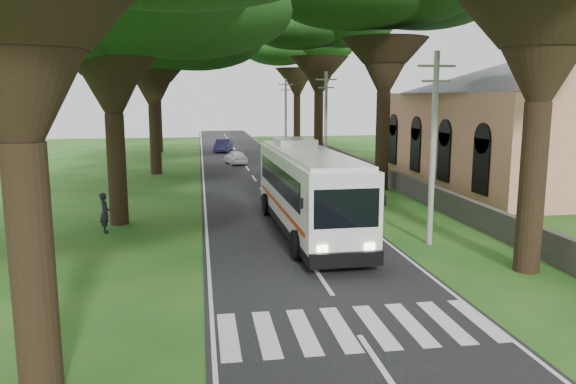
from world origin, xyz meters
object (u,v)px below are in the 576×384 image
church (509,114)px  coach_bus (307,189)px  pole_far (286,114)px  distant_car_b (223,145)px  pole_mid (326,123)px  pole_near (433,146)px  distant_car_a (236,157)px  pedestrian (105,213)px

church → coach_bus: bearing=-143.5°
pole_far → distant_car_b: (-6.92, 0.77, -3.44)m
church → distant_car_b: bearing=127.4°
church → pole_far: (-12.36, 24.45, -0.73)m
pole_far → coach_bus: pole_far is taller
distant_car_b → pole_mid: bearing=-59.2°
coach_bus → distant_car_b: bearing=92.1°
church → pole_far: 27.41m
pole_near → distant_car_a: size_ratio=2.15×
pole_near → pole_mid: same height
church → pedestrian: 28.85m
pedestrian → pole_far: bearing=-39.8°
distant_car_a → pole_near: bearing=90.3°
pole_far → distant_car_a: pole_far is taller
pole_mid → pedestrian: size_ratio=4.31×
pole_mid → pedestrian: 21.25m
coach_bus → distant_car_a: (-1.60, 26.29, -1.36)m
church → pole_near: 19.88m
pole_mid → pedestrian: bearing=-131.4°
pole_near → coach_bus: pole_near is taller
pole_far → pedestrian: 38.49m
church → pedestrian: church is taller
pole_far → distant_car_a: (-6.30, -10.79, -3.51)m
pole_far → pole_near: bearing=-90.0°
pole_mid → coach_bus: (-4.70, -17.08, -2.15)m
pole_near → pole_far: size_ratio=1.00×
pedestrian → church: bearing=-85.3°
pole_mid → distant_car_b: pole_mid is taller
pole_far → coach_bus: 37.44m
church → pole_mid: church is taller
pole_far → distant_car_a: bearing=-120.3°
coach_bus → pedestrian: coach_bus is taller
church → distant_car_b: church is taller
pole_mid → coach_bus: pole_mid is taller
pole_near → pole_far: (0.00, 40.00, 0.00)m
coach_bus → pedestrian: bearing=170.5°
pole_near → distant_car_a: (-6.30, 29.21, -3.51)m
distant_car_b → pole_near: bearing=-68.0°
distant_car_a → distant_car_b: (-0.62, 11.56, 0.07)m
distant_car_b → coach_bus: bearing=-74.3°
church → pedestrian: bearing=-156.7°
pole_near → pole_mid: (0.00, 20.00, 0.00)m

